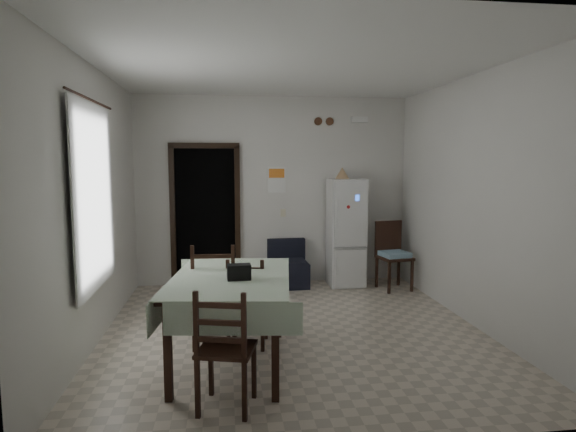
{
  "coord_description": "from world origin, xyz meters",
  "views": [
    {
      "loc": [
        -0.75,
        -5.19,
        1.91
      ],
      "look_at": [
        0.0,
        0.5,
        1.25
      ],
      "focal_mm": 30.0,
      "sensor_mm": 36.0,
      "label": 1
    }
  ],
  "objects_px": {
    "dining_chair_near_head": "(226,347)",
    "dining_chair_far_right": "(248,301)",
    "dining_chair_far_left": "(215,293)",
    "fridge": "(346,232)",
    "dining_table": "(232,320)",
    "corner_chair": "(394,256)",
    "navy_seat": "(288,264)"
  },
  "relations": [
    {
      "from": "corner_chair",
      "to": "dining_chair_near_head",
      "type": "bearing_deg",
      "value": -138.56
    },
    {
      "from": "corner_chair",
      "to": "dining_chair_far_left",
      "type": "height_order",
      "value": "dining_chair_far_left"
    },
    {
      "from": "fridge",
      "to": "dining_chair_far_left",
      "type": "height_order",
      "value": "fridge"
    },
    {
      "from": "dining_table",
      "to": "dining_chair_far_left",
      "type": "distance_m",
      "value": 0.57
    },
    {
      "from": "fridge",
      "to": "navy_seat",
      "type": "xyz_separation_m",
      "value": [
        -0.9,
        -0.0,
        -0.47
      ]
    },
    {
      "from": "fridge",
      "to": "dining_chair_far_right",
      "type": "xyz_separation_m",
      "value": [
        -1.62,
        -2.27,
        -0.35
      ]
    },
    {
      "from": "dining_table",
      "to": "dining_chair_far_left",
      "type": "relative_size",
      "value": 1.5
    },
    {
      "from": "navy_seat",
      "to": "dining_chair_near_head",
      "type": "xyz_separation_m",
      "value": [
        -0.94,
        -3.54,
        0.13
      ]
    },
    {
      "from": "dining_table",
      "to": "dining_chair_near_head",
      "type": "distance_m",
      "value": 0.81
    },
    {
      "from": "dining_table",
      "to": "dining_chair_near_head",
      "type": "height_order",
      "value": "dining_chair_near_head"
    },
    {
      "from": "corner_chair",
      "to": "dining_table",
      "type": "relative_size",
      "value": 0.62
    },
    {
      "from": "dining_chair_near_head",
      "to": "fridge",
      "type": "bearing_deg",
      "value": -102.81
    },
    {
      "from": "fridge",
      "to": "dining_chair_near_head",
      "type": "xyz_separation_m",
      "value": [
        -1.84,
        -3.54,
        -0.33
      ]
    },
    {
      "from": "dining_chair_far_left",
      "to": "dining_chair_far_right",
      "type": "xyz_separation_m",
      "value": [
        0.34,
        -0.06,
        -0.07
      ]
    },
    {
      "from": "corner_chair",
      "to": "dining_chair_far_right",
      "type": "height_order",
      "value": "corner_chair"
    },
    {
      "from": "dining_chair_far_right",
      "to": "dining_chair_far_left",
      "type": "bearing_deg",
      "value": -0.14
    },
    {
      "from": "dining_chair_near_head",
      "to": "dining_chair_far_right",
      "type": "bearing_deg",
      "value": -85.3
    },
    {
      "from": "dining_table",
      "to": "dining_chair_far_left",
      "type": "bearing_deg",
      "value": 114.52
    },
    {
      "from": "dining_chair_far_left",
      "to": "corner_chair",
      "type": "bearing_deg",
      "value": -141.65
    },
    {
      "from": "navy_seat",
      "to": "corner_chair",
      "type": "relative_size",
      "value": 0.7
    },
    {
      "from": "corner_chair",
      "to": "dining_chair_far_left",
      "type": "relative_size",
      "value": 0.93
    },
    {
      "from": "corner_chair",
      "to": "dining_table",
      "type": "distance_m",
      "value": 3.4
    },
    {
      "from": "corner_chair",
      "to": "dining_chair_near_head",
      "type": "xyz_separation_m",
      "value": [
        -2.49,
        -3.17,
        -0.02
      ]
    },
    {
      "from": "dining_chair_near_head",
      "to": "dining_table",
      "type": "bearing_deg",
      "value": -79.03
    },
    {
      "from": "dining_table",
      "to": "fridge",
      "type": "bearing_deg",
      "value": 64.18
    },
    {
      "from": "fridge",
      "to": "navy_seat",
      "type": "relative_size",
      "value": 2.32
    },
    {
      "from": "fridge",
      "to": "dining_chair_far_right",
      "type": "relative_size",
      "value": 1.75
    },
    {
      "from": "fridge",
      "to": "dining_chair_far_right",
      "type": "height_order",
      "value": "fridge"
    },
    {
      "from": "corner_chair",
      "to": "dining_chair_far_right",
      "type": "distance_m",
      "value": 2.95
    },
    {
      "from": "fridge",
      "to": "corner_chair",
      "type": "relative_size",
      "value": 1.62
    },
    {
      "from": "dining_chair_far_left",
      "to": "dining_chair_near_head",
      "type": "bearing_deg",
      "value": 97.99
    },
    {
      "from": "corner_chair",
      "to": "navy_seat",
      "type": "bearing_deg",
      "value": 156.07
    }
  ]
}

